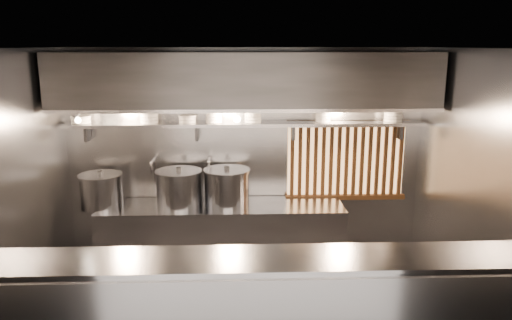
{
  "coord_description": "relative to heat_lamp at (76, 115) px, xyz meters",
  "views": [
    {
      "loc": [
        -0.1,
        -4.74,
        2.83
      ],
      "look_at": [
        0.1,
        0.55,
        1.6
      ],
      "focal_mm": 35.0,
      "sensor_mm": 36.0,
      "label": 1
    }
  ],
  "objects": [
    {
      "name": "bowl_stack_1",
      "position": [
        0.73,
        0.47,
        -0.1
      ],
      "size": [
        0.24,
        0.24,
        0.13
      ],
      "color": "silver",
      "rests_on": "bowl_shelf"
    },
    {
      "name": "serving_counter",
      "position": [
        1.9,
        -1.81,
        -1.5
      ],
      "size": [
        4.5,
        0.56,
        1.13
      ],
      "color": "#9F9FA4",
      "rests_on": "floor"
    },
    {
      "name": "bowl_stack_3",
      "position": [
        1.52,
        0.47,
        -0.1
      ],
      "size": [
        0.21,
        0.21,
        0.13
      ],
      "color": "silver",
      "rests_on": "bowl_shelf"
    },
    {
      "name": "stock_pot_mid",
      "position": [
        1.08,
        0.29,
        -0.94
      ],
      "size": [
        0.71,
        0.71,
        0.48
      ],
      "rotation": [
        0.0,
        0.0,
        0.28
      ],
      "color": "#9F9FA4",
      "rests_on": "cooking_bench"
    },
    {
      "name": "wall_back",
      "position": [
        1.9,
        0.65,
        -0.67
      ],
      "size": [
        4.5,
        0.0,
        4.5
      ],
      "primitive_type": "plane",
      "rotation": [
        1.57,
        0.0,
        0.0
      ],
      "color": "gray",
      "rests_on": "floor"
    },
    {
      "name": "stock_pot_right",
      "position": [
        1.67,
        0.31,
        -0.94
      ],
      "size": [
        0.73,
        0.73,
        0.49
      ],
      "rotation": [
        0.0,
        0.0,
        -0.33
      ],
      "color": "#9F9FA4",
      "rests_on": "cooking_bench"
    },
    {
      "name": "wall_right",
      "position": [
        4.15,
        -0.85,
        -0.67
      ],
      "size": [
        0.0,
        3.0,
        3.0
      ],
      "primitive_type": "plane",
      "rotation": [
        1.57,
        0.0,
        -1.57
      ],
      "color": "gray",
      "rests_on": "floor"
    },
    {
      "name": "wall_left",
      "position": [
        -0.35,
        -0.85,
        -0.67
      ],
      "size": [
        0.0,
        3.0,
        3.0
      ],
      "primitive_type": "plane",
      "rotation": [
        1.57,
        0.0,
        1.57
      ],
      "color": "gray",
      "rests_on": "floor"
    },
    {
      "name": "bowl_stack_5",
      "position": [
        2.86,
        0.47,
        -0.1
      ],
      "size": [
        0.2,
        0.2,
        0.13
      ],
      "color": "silver",
      "rests_on": "bowl_shelf"
    },
    {
      "name": "ceiling",
      "position": [
        1.9,
        -0.85,
        0.73
      ],
      "size": [
        4.5,
        4.5,
        0.0
      ],
      "primitive_type": "plane",
      "rotation": [
        3.14,
        0.0,
        0.0
      ],
      "color": "black",
      "rests_on": "wall_back"
    },
    {
      "name": "bowl_stack_2",
      "position": [
        1.19,
        0.47,
        -0.12
      ],
      "size": [
        0.22,
        0.22,
        0.09
      ],
      "color": "silver",
      "rests_on": "bowl_shelf"
    },
    {
      "name": "cooking_bench",
      "position": [
        1.6,
        0.28,
        -1.62
      ],
      "size": [
        3.0,
        0.7,
        0.9
      ],
      "primitive_type": "cube",
      "color": "#9F9FA4",
      "rests_on": "floor"
    },
    {
      "name": "faucet_left",
      "position": [
        0.75,
        0.52,
        -0.76
      ],
      "size": [
        0.04,
        0.3,
        0.5
      ],
      "color": "silver",
      "rests_on": "wall_back"
    },
    {
      "name": "exhaust_hood",
      "position": [
        1.9,
        0.25,
        0.36
      ],
      "size": [
        4.4,
        0.81,
        0.65
      ],
      "color": "#2D2D30",
      "rests_on": "ceiling"
    },
    {
      "name": "wood_screen",
      "position": [
        3.2,
        0.6,
        -0.69
      ],
      "size": [
        1.56,
        0.09,
        1.04
      ],
      "color": "#FFBC72",
      "rests_on": "wall_back"
    },
    {
      "name": "bowl_stack_4",
      "position": [
        1.99,
        0.47,
        -0.1
      ],
      "size": [
        0.22,
        0.22,
        0.13
      ],
      "color": "silver",
      "rests_on": "bowl_shelf"
    },
    {
      "name": "floor",
      "position": [
        1.9,
        -0.85,
        -2.07
      ],
      "size": [
        4.5,
        4.5,
        0.0
      ],
      "primitive_type": "plane",
      "color": "black",
      "rests_on": "ground"
    },
    {
      "name": "bowl_stack_0",
      "position": [
        -0.09,
        0.47,
        -0.12
      ],
      "size": [
        0.24,
        0.24,
        0.09
      ],
      "color": "silver",
      "rests_on": "bowl_shelf"
    },
    {
      "name": "faucet_right",
      "position": [
        1.45,
        0.52,
        -0.76
      ],
      "size": [
        0.04,
        0.3,
        0.5
      ],
      "color": "silver",
      "rests_on": "wall_back"
    },
    {
      "name": "heat_lamp",
      "position": [
        0.0,
        0.0,
        0.0
      ],
      "size": [
        0.25,
        0.35,
        0.2
      ],
      "color": "#9F9FA4",
      "rests_on": "exhaust_hood"
    },
    {
      "name": "bowl_stack_6",
      "position": [
        3.73,
        0.47,
        -0.1
      ],
      "size": [
        0.24,
        0.24,
        0.13
      ],
      "color": "silver",
      "rests_on": "bowl_shelf"
    },
    {
      "name": "pendant_bulb",
      "position": [
        1.8,
        0.35,
        -0.11
      ],
      "size": [
        0.09,
        0.09,
        0.19
      ],
      "color": "#2D2D30",
      "rests_on": "exhaust_hood"
    },
    {
      "name": "stock_pot_left",
      "position": [
        0.15,
        0.26,
        -0.96
      ],
      "size": [
        0.58,
        0.58,
        0.45
      ],
      "rotation": [
        0.0,
        0.0,
        0.12
      ],
      "color": "#9F9FA4",
      "rests_on": "cooking_bench"
    },
    {
      "name": "bowl_shelf",
      "position": [
        1.9,
        0.47,
        -0.19
      ],
      "size": [
        4.4,
        0.34,
        0.04
      ],
      "primitive_type": "cube",
      "color": "#9F9FA4",
      "rests_on": "wall_back"
    }
  ]
}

